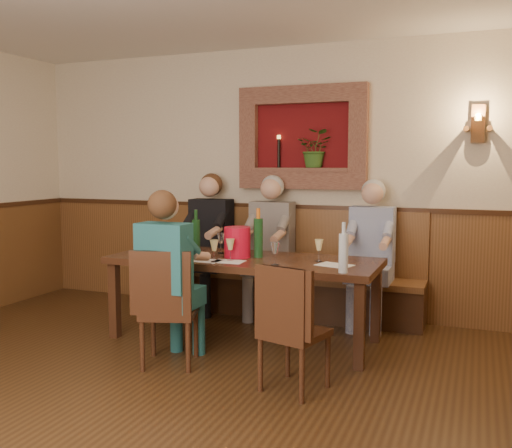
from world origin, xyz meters
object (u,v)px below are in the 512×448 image
at_px(chair_near_right, 293,354).
at_px(water_bottle, 343,252).
at_px(person_bench_left, 208,254).
at_px(bench, 278,283).
at_px(person_bench_mid, 269,258).
at_px(person_chair_front, 170,293).
at_px(chair_near_left, 169,331).
at_px(wine_bottle_green_b, 196,235).
at_px(dining_table, 244,266).
at_px(person_bench_right, 370,266).
at_px(wine_bottle_green_a, 258,237).
at_px(spittoon_bucket, 237,242).

distance_m(chair_near_right, water_bottle, 0.89).
height_order(chair_near_right, person_bench_left, person_bench_left).
xyz_separation_m(bench, person_bench_mid, (-0.07, -0.11, 0.28)).
xyz_separation_m(chair_near_right, person_chair_front, (-1.07, 0.16, 0.31)).
xyz_separation_m(chair_near_left, wine_bottle_green_b, (-0.22, 0.89, 0.65)).
bearing_deg(chair_near_right, dining_table, 144.76).
xyz_separation_m(person_chair_front, wine_bottle_green_b, (-0.21, 0.86, 0.35)).
bearing_deg(person_bench_right, bench, 173.81).
distance_m(person_bench_left, person_bench_right, 1.75).
bearing_deg(wine_bottle_green_b, water_bottle, -16.47).
height_order(chair_near_left, person_bench_mid, person_bench_mid).
height_order(chair_near_left, water_bottle, water_bottle).
xyz_separation_m(chair_near_left, wine_bottle_green_a, (0.41, 0.88, 0.66)).
relative_size(dining_table, person_bench_left, 1.62).
bearing_deg(person_bench_right, person_bench_left, -179.95).
distance_m(bench, chair_near_right, 2.03).
bearing_deg(chair_near_right, person_bench_right, 98.82).
bearing_deg(water_bottle, chair_near_right, -110.61).
xyz_separation_m(bench, chair_near_right, (0.77, -1.88, -0.07)).
relative_size(bench, wine_bottle_green_a, 6.83).
relative_size(spittoon_bucket, wine_bottle_green_a, 0.62).
relative_size(chair_near_right, wine_bottle_green_a, 2.05).
height_order(person_bench_left, spittoon_bucket, person_bench_left).
bearing_deg(chair_near_right, spittoon_bucket, 146.80).
relative_size(chair_near_left, person_bench_right, 0.65).
xyz_separation_m(chair_near_left, person_bench_right, (1.27, 1.65, 0.32)).
relative_size(person_chair_front, spittoon_bucket, 5.12).
height_order(bench, spittoon_bucket, bench).
xyz_separation_m(bench, person_bench_left, (-0.77, -0.11, 0.29)).
distance_m(person_bench_mid, wine_bottle_green_b, 0.93).
height_order(person_bench_left, person_chair_front, person_bench_left).
relative_size(person_bench_right, spittoon_bucket, 5.29).
height_order(chair_near_left, wine_bottle_green_a, wine_bottle_green_a).
xyz_separation_m(dining_table, wine_bottle_green_a, (0.12, 0.07, 0.26)).
distance_m(person_bench_left, person_bench_mid, 0.70).
relative_size(person_bench_left, water_bottle, 3.79).
bearing_deg(person_bench_mid, water_bottle, -48.85).
height_order(person_bench_left, wine_bottle_green_b, person_bench_left).
xyz_separation_m(wine_bottle_green_a, wine_bottle_green_b, (-0.63, 0.01, -0.02)).
bearing_deg(person_bench_mid, dining_table, -85.54).
distance_m(bench, spittoon_bucket, 1.09).
xyz_separation_m(bench, water_bottle, (0.98, -1.31, 0.58)).
bearing_deg(wine_bottle_green_b, person_bench_right, 26.99).
bearing_deg(water_bottle, person_bench_left, 145.61).
distance_m(wine_bottle_green_b, water_bottle, 1.56).
distance_m(person_bench_mid, wine_bottle_green_a, 0.86).
height_order(spittoon_bucket, wine_bottle_green_b, wine_bottle_green_b).
bearing_deg(dining_table, chair_near_left, -109.76).
distance_m(dining_table, bench, 1.01).
relative_size(person_chair_front, wine_bottle_green_b, 3.42).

